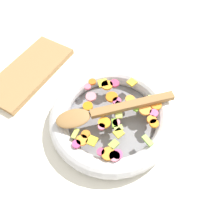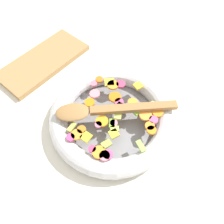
{
  "view_description": "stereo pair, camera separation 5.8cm",
  "coord_description": "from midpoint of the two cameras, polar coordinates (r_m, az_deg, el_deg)",
  "views": [
    {
      "loc": [
        -0.27,
        -0.16,
        0.54
      ],
      "look_at": [
        0.0,
        0.0,
        0.05
      ],
      "focal_mm": 35.0,
      "sensor_mm": 36.0,
      "label": 1
    },
    {
      "loc": [
        -0.24,
        -0.2,
        0.54
      ],
      "look_at": [
        0.0,
        0.0,
        0.05
      ],
      "focal_mm": 35.0,
      "sensor_mm": 36.0,
      "label": 2
    }
  ],
  "objects": [
    {
      "name": "skillet",
      "position": [
        0.61,
        -2.74,
        -1.62
      ],
      "size": [
        0.35,
        0.35,
        0.05
      ],
      "color": "slate",
      "rests_on": "ground_plane"
    },
    {
      "name": "ground_plane",
      "position": [
        0.62,
        -2.66,
        -2.66
      ],
      "size": [
        4.0,
        4.0,
        0.0
      ],
      "primitive_type": "plane",
      "color": "silver"
    },
    {
      "name": "chopped_vegetables",
      "position": [
        0.57,
        -2.09,
        -0.86
      ],
      "size": [
        0.27,
        0.25,
        0.01
      ],
      "color": "orange",
      "rests_on": "skillet"
    },
    {
      "name": "cutting_board",
      "position": [
        0.78,
        -22.85,
        9.53
      ],
      "size": [
        0.3,
        0.14,
        0.02
      ],
      "color": "#9E7547",
      "rests_on": "ground_plane"
    },
    {
      "name": "wooden_spoon",
      "position": [
        0.57,
        -5.08,
        -0.04
      ],
      "size": [
        0.26,
        0.25,
        0.01
      ],
      "color": "olive",
      "rests_on": "chopped_vegetables"
    }
  ]
}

